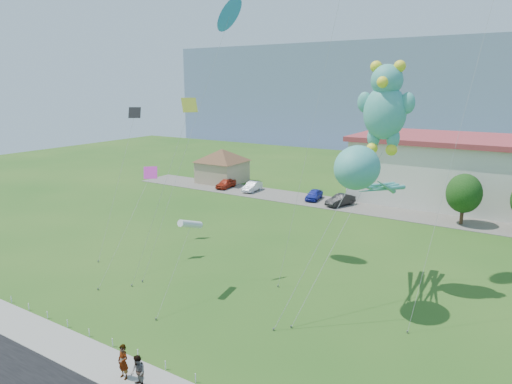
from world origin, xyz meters
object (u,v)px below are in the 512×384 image
pavilion (222,163)px  parked_car_blue (314,195)px  octopus_kite (363,176)px  teddy_bear_kite (385,106)px  parked_car_black (340,200)px  parked_car_silver (252,186)px  pedestrian_left (123,362)px  parked_car_red (226,183)px  pedestrian_right (138,372)px

pavilion → parked_car_blue: (16.38, -2.63, -2.31)m
octopus_kite → teddy_bear_kite: 5.22m
parked_car_black → teddy_bear_kite: 25.85m
pavilion → parked_car_blue: size_ratio=2.42×
parked_car_silver → parked_car_blue: (9.30, 0.12, 0.01)m
pedestrian_left → parked_car_black: bearing=99.8°
parked_car_silver → parked_car_blue: bearing=-4.5°
parked_car_blue → teddy_bear_kite: bearing=-63.0°
parked_car_black → pavilion: bearing=-170.6°
pedestrian_left → parked_car_black: size_ratio=0.44×
parked_car_black → octopus_kite: 26.42m
parked_car_red → pavilion: bearing=128.4°
pedestrian_left → pedestrian_right: size_ratio=1.08×
pedestrian_right → parked_car_red: pedestrian_right is taller
pedestrian_right → teddy_bear_kite: teddy_bear_kite is taller
pavilion → parked_car_silver: 7.94m
pavilion → pedestrian_right: 48.20m
parked_car_blue → octopus_kite: bearing=-66.8°
octopus_kite → parked_car_red: bearing=139.9°
parked_car_blue → pedestrian_right: bearing=-85.1°
pavilion → pedestrian_right: (25.00, -41.16, -2.08)m
pavilion → octopus_kite: size_ratio=0.76×
pavilion → octopus_kite: (30.70, -26.54, 5.65)m
parked_car_blue → teddy_bear_kite: teddy_bear_kite is taller
parked_car_red → parked_car_silver: bearing=-0.4°
pedestrian_right → teddy_bear_kite: size_ratio=0.11×
parked_car_blue → parked_car_silver: bearing=173.0°
pedestrian_left → parked_car_blue: size_ratio=0.48×
parked_car_black → parked_car_silver: bearing=-164.2°
teddy_bear_kite → parked_car_black: bearing=117.9°
pavilion → octopus_kite: octopus_kite is taller
pedestrian_left → parked_car_red: 43.38m
pavilion → octopus_kite: bearing=-40.8°
pedestrian_left → parked_car_red: bearing=123.4°
pedestrian_right → parked_car_red: 44.08m
parked_car_blue → teddy_bear_kite: (14.60, -21.04, 12.33)m
teddy_bear_kite → parked_car_blue: bearing=124.8°
pedestrian_right → parked_car_red: (-22.17, 38.10, -0.23)m
pedestrian_left → teddy_bear_kite: (7.15, 17.34, 12.03)m
pavilion → parked_car_red: 4.76m
parked_car_black → parked_car_red: bearing=-162.4°
pedestrian_left → parked_car_black: (-3.50, 37.43, -0.27)m
parked_car_blue → parked_car_black: (3.95, -0.95, 0.03)m
pavilion → parked_car_blue: 16.75m
pavilion → parked_car_black: bearing=-10.0°
pedestrian_left → octopus_kite: 17.77m
teddy_bear_kite → pedestrian_right: bearing=-108.9°
pedestrian_left → parked_car_blue: bearing=105.4°
pavilion → parked_car_black: 20.76m
parked_car_red → octopus_kite: 37.31m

